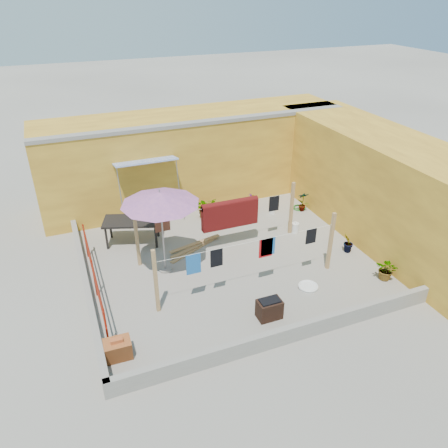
% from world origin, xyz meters
% --- Properties ---
extents(ground, '(80.00, 80.00, 0.00)m').
position_xyz_m(ground, '(0.00, 0.00, 0.00)').
color(ground, '#9E998E').
rests_on(ground, ground).
extents(wall_back, '(11.00, 3.27, 3.21)m').
position_xyz_m(wall_back, '(0.50, 4.69, 1.61)').
color(wall_back, gold).
rests_on(wall_back, ground).
extents(wall_right, '(2.40, 9.00, 3.20)m').
position_xyz_m(wall_right, '(5.20, 0.00, 1.60)').
color(wall_right, gold).
rests_on(wall_right, ground).
extents(parapet_front, '(8.30, 0.16, 0.44)m').
position_xyz_m(parapet_front, '(0.00, -3.58, 0.22)').
color(parapet_front, gray).
rests_on(parapet_front, ground).
extents(parapet_left, '(0.16, 7.30, 0.44)m').
position_xyz_m(parapet_left, '(-4.08, 0.00, 0.22)').
color(parapet_left, gray).
rests_on(parapet_left, ground).
extents(red_railing, '(0.05, 4.20, 1.10)m').
position_xyz_m(red_railing, '(-3.85, -0.20, 0.72)').
color(red_railing, '#A62210').
rests_on(red_railing, ground).
extents(clothesline_rig, '(5.09, 2.35, 1.80)m').
position_xyz_m(clothesline_rig, '(0.28, 0.54, 1.07)').
color(clothesline_rig, tan).
rests_on(clothesline_rig, ground).
extents(patio_umbrella, '(2.59, 2.59, 2.54)m').
position_xyz_m(patio_umbrella, '(-1.87, 0.25, 2.28)').
color(patio_umbrella, gray).
rests_on(patio_umbrella, ground).
extents(outdoor_table, '(1.91, 1.36, 0.81)m').
position_xyz_m(outdoor_table, '(-2.40, 2.11, 0.73)').
color(outdoor_table, black).
rests_on(outdoor_table, ground).
extents(brick_stack, '(0.60, 0.45, 0.51)m').
position_xyz_m(brick_stack, '(-3.70, -2.58, 0.22)').
color(brick_stack, '#B45C29').
rests_on(brick_stack, ground).
extents(lumber_pile, '(1.87, 0.98, 0.12)m').
position_xyz_m(lumber_pile, '(-0.74, 1.04, 0.06)').
color(lumber_pile, tan).
rests_on(lumber_pile, ground).
extents(brazier, '(0.59, 0.40, 0.53)m').
position_xyz_m(brazier, '(-0.03, -2.66, 0.26)').
color(brazier, black).
rests_on(brazier, ground).
extents(white_basin, '(0.54, 0.54, 0.09)m').
position_xyz_m(white_basin, '(1.49, -2.01, 0.05)').
color(white_basin, silver).
rests_on(white_basin, ground).
extents(water_jug_a, '(0.24, 0.24, 0.37)m').
position_xyz_m(water_jug_a, '(2.69, 0.78, 0.17)').
color(water_jug_a, silver).
rests_on(water_jug_a, ground).
extents(water_jug_b, '(0.24, 0.24, 0.38)m').
position_xyz_m(water_jug_b, '(2.61, 2.28, 0.17)').
color(water_jug_b, silver).
rests_on(water_jug_b, ground).
extents(green_hose, '(0.48, 0.48, 0.07)m').
position_xyz_m(green_hose, '(3.70, 2.23, 0.03)').
color(green_hose, '#176817').
rests_on(green_hose, ground).
extents(plant_back_a, '(0.78, 0.71, 0.77)m').
position_xyz_m(plant_back_a, '(0.29, 2.82, 0.38)').
color(plant_back_a, '#215217').
rests_on(plant_back_a, ground).
extents(plant_back_b, '(0.48, 0.48, 0.70)m').
position_xyz_m(plant_back_b, '(1.99, 2.61, 0.35)').
color(plant_back_b, '#215217').
rests_on(plant_back_b, ground).
extents(plant_right_a, '(0.46, 0.36, 0.76)m').
position_xyz_m(plant_right_a, '(3.70, 2.03, 0.38)').
color(plant_right_a, '#215217').
rests_on(plant_right_a, ground).
extents(plant_right_b, '(0.45, 0.44, 0.64)m').
position_xyz_m(plant_right_b, '(3.55, -0.89, 0.32)').
color(plant_right_b, '#215217').
rests_on(plant_right_b, ground).
extents(plant_right_c, '(0.74, 0.77, 0.65)m').
position_xyz_m(plant_right_c, '(3.70, -2.46, 0.32)').
color(plant_right_c, '#215217').
rests_on(plant_right_c, ground).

